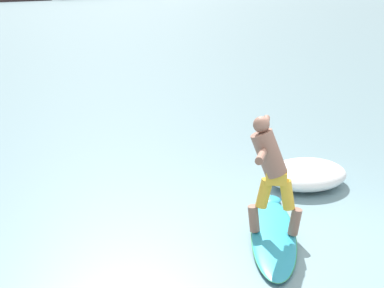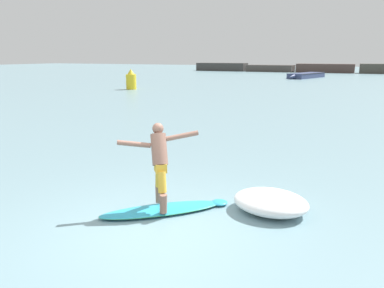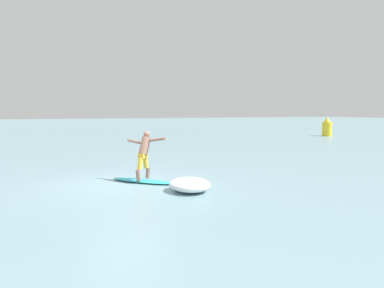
{
  "view_description": "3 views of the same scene",
  "coord_description": "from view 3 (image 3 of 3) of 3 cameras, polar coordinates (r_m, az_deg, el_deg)",
  "views": [
    {
      "loc": [
        -5.14,
        -3.32,
        3.27
      ],
      "look_at": [
        -0.28,
        2.12,
        0.93
      ],
      "focal_mm": 50.0,
      "sensor_mm": 36.0,
      "label": 1
    },
    {
      "loc": [
        2.93,
        -4.97,
        2.8
      ],
      "look_at": [
        -0.18,
        1.82,
        1.02
      ],
      "focal_mm": 35.0,
      "sensor_mm": 36.0,
      "label": 2
    },
    {
      "loc": [
        11.16,
        -2.58,
        2.27
      ],
      "look_at": [
        0.18,
        2.1,
        1.2
      ],
      "focal_mm": 35.0,
      "sensor_mm": 36.0,
      "label": 3
    }
  ],
  "objects": [
    {
      "name": "wave_foam_at_tail",
      "position": [
        10.61,
        -0.34,
        -6.22
      ],
      "size": [
        1.54,
        1.34,
        0.38
      ],
      "color": "white",
      "rests_on": "ground"
    },
    {
      "name": "ground_plane",
      "position": [
        11.68,
        -9.94,
        -6.19
      ],
      "size": [
        200.0,
        200.0,
        0.0
      ],
      "primitive_type": "plane",
      "color": "#7296A0"
    },
    {
      "name": "channel_marker_buoy",
      "position": [
        35.78,
        19.89,
        2.35
      ],
      "size": [
        0.85,
        0.85,
        1.69
      ],
      "color": "yellow",
      "rests_on": "ground"
    },
    {
      "name": "surfer",
      "position": [
        11.97,
        -7.26,
        -1.11
      ],
      "size": [
        1.22,
        0.98,
        1.53
      ],
      "color": "#8B6151",
      "rests_on": "surfboard"
    },
    {
      "name": "surfboard",
      "position": [
        12.02,
        -7.27,
        -5.6
      ],
      "size": [
        2.09,
        1.95,
        0.23
      ],
      "color": "#2CA3C6",
      "rests_on": "ground"
    }
  ]
}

